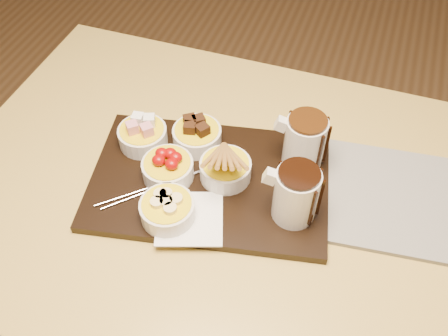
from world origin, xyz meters
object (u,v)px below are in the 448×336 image
(dining_table, at_px, (245,221))
(bowl_strawberries, at_px, (168,169))
(serving_board, at_px, (210,181))
(pitcher_dark_chocolate, at_px, (296,195))
(pitcher_milk_chocolate, at_px, (304,142))
(newspaper, at_px, (391,198))

(dining_table, distance_m, bowl_strawberries, 0.21)
(serving_board, relative_size, pitcher_dark_chocolate, 4.21)
(pitcher_milk_chocolate, bearing_deg, bowl_strawberries, -163.61)
(serving_board, xyz_separation_m, newspaper, (0.34, 0.08, -0.00))
(bowl_strawberries, xyz_separation_m, newspaper, (0.42, 0.10, -0.03))
(pitcher_dark_chocolate, bearing_deg, serving_board, 160.02)
(pitcher_dark_chocolate, distance_m, pitcher_milk_chocolate, 0.13)
(dining_table, relative_size, pitcher_dark_chocolate, 10.99)
(dining_table, relative_size, serving_board, 2.61)
(dining_table, height_order, newspaper, newspaper)
(pitcher_dark_chocolate, bearing_deg, dining_table, 150.97)
(dining_table, bearing_deg, pitcher_milk_chocolate, 48.92)
(serving_board, xyz_separation_m, pitcher_dark_chocolate, (0.17, -0.03, 0.06))
(pitcher_dark_chocolate, xyz_separation_m, pitcher_milk_chocolate, (-0.01, 0.13, 0.00))
(pitcher_milk_chocolate, bearing_deg, pitcher_dark_chocolate, -94.40)
(pitcher_milk_chocolate, bearing_deg, dining_table, -141.87)
(dining_table, distance_m, pitcher_dark_chocolate, 0.20)
(serving_board, bearing_deg, pitcher_dark_chocolate, -19.98)
(bowl_strawberries, height_order, newspaper, bowl_strawberries)
(pitcher_milk_chocolate, height_order, newspaper, pitcher_milk_chocolate)
(bowl_strawberries, distance_m, pitcher_dark_chocolate, 0.25)
(pitcher_dark_chocolate, distance_m, newspaper, 0.21)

